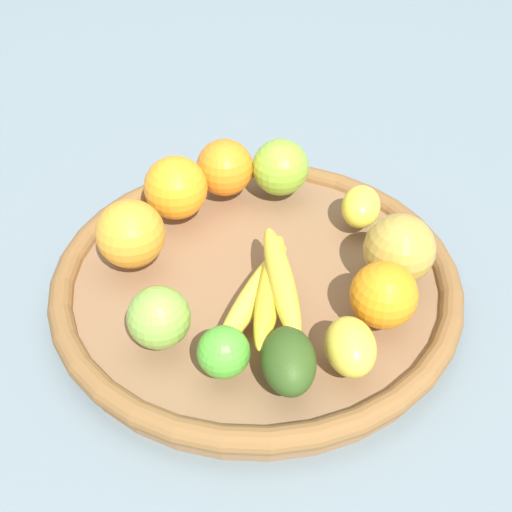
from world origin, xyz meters
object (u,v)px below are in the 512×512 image
Objects in this scene: orange_1 at (176,188)px; lime_0 at (224,352)px; lemon_0 at (350,347)px; apple_1 at (159,318)px; apple_2 at (399,249)px; banana_bunch at (267,288)px; apple_0 at (280,167)px; orange_3 at (384,295)px; orange_0 at (130,234)px; lemon_1 at (361,207)px; avocado at (289,361)px; orange_2 at (228,167)px.

lime_0 is at bearing 90.31° from orange_1.
lemon_0 is (-0.12, 0.29, -0.01)m from orange_1.
apple_1 is 0.27m from apple_2.
apple_0 is (-0.07, -0.20, 0.01)m from banana_bunch.
orange_1 is 0.29m from orange_3.
orange_0 reaches higher than lemon_0.
orange_3 is (-0.18, 0.24, -0.00)m from orange_1.
apple_1 reaches higher than lemon_0.
apple_2 is at bearing 91.56° from lemon_1.
apple_0 is 0.95× the size of avocado.
orange_0 is 0.30m from apple_2.
lime_0 is (0.07, 0.30, -0.01)m from orange_2.
lemon_0 is at bearing 113.04° from orange_1.
orange_0 is (0.12, -0.21, 0.01)m from avocado.
banana_bunch is 0.22m from orange_2.
lemon_1 is 0.94× the size of lemon_0.
orange_3 is (-0.04, 0.25, -0.00)m from apple_0.
orange_1 is at bearing 6.51° from apple_0.
apple_2 is at bearing -176.60° from banana_bunch.
orange_3 is at bearing 110.89° from orange_2.
orange_2 reaches higher than avocado.
avocado is 0.14m from apple_1.
apple_2 is at bearing -158.33° from lime_0.
avocado and lime_0 have the same top height.
banana_bunch is 2.84× the size of lemon_1.
orange_3 is at bearing 155.54° from banana_bunch.
lemon_1 is at bearing -88.44° from apple_2.
orange_3 is at bearing 76.54° from lemon_1.
apple_0 reaches higher than lemon_0.
orange_1 is 1.07× the size of orange_2.
lime_0 is (0.06, 0.08, 0.00)m from banana_bunch.
apple_1 is 0.27m from orange_2.
orange_0 reaches higher than apple_1.
lemon_0 reaches higher than lemon_1.
lemon_0 is (-0.19, 0.21, -0.01)m from orange_0.
orange_2 is (-0.01, -0.32, 0.01)m from avocado.
banana_bunch and lemon_0 have the same top height.
apple_1 is at bearing -24.12° from lemon_0.
banana_bunch is 2.78× the size of apple_1.
banana_bunch is at bearing -24.46° from orange_3.
lime_0 is at bearing -10.70° from lemon_0.
lemon_1 is (-0.21, 0.07, -0.02)m from orange_1.
lemon_0 is at bearing 169.30° from lime_0.
banana_bunch is at bearing 109.31° from orange_1.
banana_bunch is at bearing -60.49° from lemon_0.
orange_3 is 0.07m from apple_2.
lime_0 reaches higher than lemon_0.
orange_3 is at bearing -171.24° from lime_0.
lemon_1 is 0.80× the size of apple_2.
orange_3 is at bearing 172.90° from apple_1.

